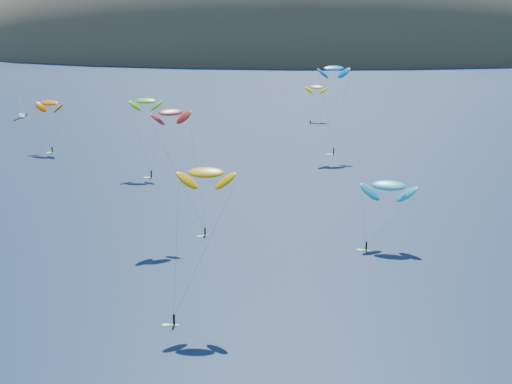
{
  "coord_description": "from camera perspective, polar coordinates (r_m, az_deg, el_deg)",
  "views": [
    {
      "loc": [
        13.95,
        -58.89,
        47.92
      ],
      "look_at": [
        8.05,
        80.0,
        9.0
      ],
      "focal_mm": 50.0,
      "sensor_mm": 36.0,
      "label": 1
    }
  ],
  "objects": [
    {
      "name": "kitesurfer_1",
      "position": [
        232.97,
        -16.21,
        6.85
      ],
      "size": [
        10.7,
        9.56,
        17.56
      ],
      "rotation": [
        0.0,
        0.0,
        -0.36
      ],
      "color": "#B0F51B",
      "rests_on": "ground"
    },
    {
      "name": "kitesurfer_9",
      "position": [
        145.48,
        -6.85,
        6.33
      ],
      "size": [
        12.15,
        8.37,
        26.98
      ],
      "rotation": [
        0.0,
        0.0,
        0.5
      ],
      "color": "#B0F51B",
      "rests_on": "ground"
    },
    {
      "name": "kitesurfer_5",
      "position": [
        141.96,
        10.56,
        0.52
      ],
      "size": [
        11.12,
        9.54,
        14.43
      ],
      "rotation": [
        0.0,
        0.0,
        -0.22
      ],
      "color": "#B0F51B",
      "rests_on": "ground"
    },
    {
      "name": "kitesurfer_2",
      "position": [
        109.14,
        -4.02,
        1.55
      ],
      "size": [
        9.25,
        10.94,
        23.84
      ],
      "rotation": [
        0.0,
        0.0,
        -0.01
      ],
      "color": "#B0F51B",
      "rests_on": "ground"
    },
    {
      "name": "kitesurfer_3",
      "position": [
        198.21,
        -8.83,
        7.2
      ],
      "size": [
        8.76,
        10.73,
        21.92
      ],
      "rotation": [
        0.0,
        0.0,
        0.04
      ],
      "color": "#B0F51B",
      "rests_on": "ground"
    },
    {
      "name": "kitesurfer_4",
      "position": [
        219.36,
        6.24,
        9.8
      ],
      "size": [
        10.75,
        7.31,
        28.74
      ],
      "rotation": [
        0.0,
        0.0,
        0.3
      ],
      "color": "#B0F51B",
      "rests_on": "ground"
    },
    {
      "name": "kitesurfer_11",
      "position": [
        280.64,
        4.86,
        8.37
      ],
      "size": [
        9.14,
        13.86,
        15.04
      ],
      "rotation": [
        0.0,
        0.0,
        -0.22
      ],
      "color": "#B0F51B",
      "rests_on": "ground"
    },
    {
      "name": "sailboat",
      "position": [
        301.55,
        -18.23,
        5.9
      ],
      "size": [
        9.63,
        8.6,
        11.5
      ],
      "rotation": [
        0.0,
        0.0,
        0.33
      ],
      "color": "white",
      "rests_on": "ground"
    },
    {
      "name": "island",
      "position": [
        624.53,
        4.83,
        10.2
      ],
      "size": [
        730.0,
        300.0,
        210.0
      ],
      "color": "#3D3526",
      "rests_on": "ground"
    }
  ]
}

